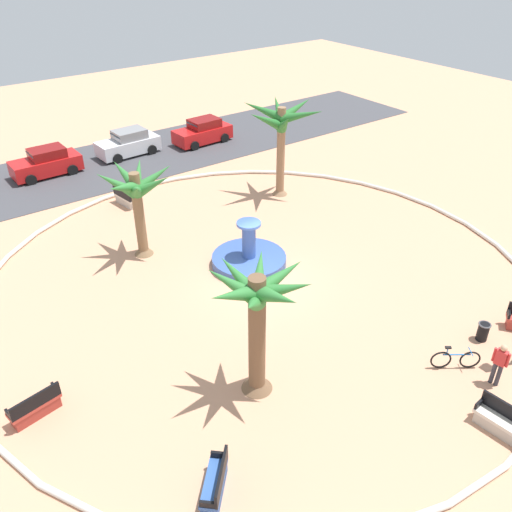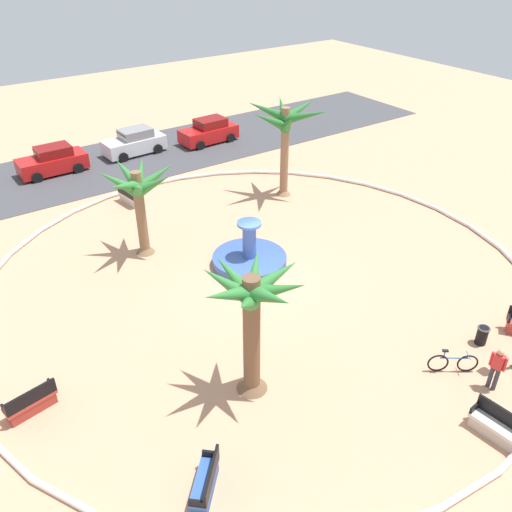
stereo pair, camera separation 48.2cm
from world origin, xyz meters
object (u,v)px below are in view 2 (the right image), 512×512
object	(u,v)px
palm_tree_by_curb	(252,307)
bench_east	(496,428)
person_cyclist_helmet	(497,367)
fountain	(249,259)
bench_southeast	(31,403)
bench_southwest	(130,198)
trash_bin	(482,335)
parked_car_leftmost	(53,161)
palm_tree_mid_plaza	(285,127)
parked_car_third	(209,132)
palm_tree_near_fountain	(138,191)
bicycle_red_frame	(453,363)
parked_car_second	(134,143)
bench_north	(206,484)

from	to	relation	value
palm_tree_by_curb	bench_east	world-z (taller)	palm_tree_by_curb
person_cyclist_helmet	fountain	bearing A→B (deg)	101.96
bench_southeast	person_cyclist_helmet	xyz separation A→B (m)	(12.63, -7.61, 0.59)
bench_southeast	bench_southwest	xyz separation A→B (m)	(8.50, 11.95, 0.00)
trash_bin	parked_car_leftmost	xyz separation A→B (m)	(-7.82, 24.56, 0.39)
palm_tree_mid_plaza	parked_car_third	size ratio (longest dim) A/B	1.28
palm_tree_near_fountain	bench_southwest	xyz separation A→B (m)	(1.50, 5.16, -2.75)
bench_southwest	palm_tree_by_curb	bearing A→B (deg)	-98.73
palm_tree_by_curb	parked_car_third	distance (m)	23.60
palm_tree_by_curb	bench_southwest	distance (m)	15.53
fountain	parked_car_leftmost	world-z (taller)	fountain
palm_tree_mid_plaza	parked_car_third	distance (m)	10.13
palm_tree_by_curb	bicycle_red_frame	bearing A→B (deg)	-28.42
trash_bin	parked_car_second	size ratio (longest dim) A/B	0.18
bench_north	bench_southeast	xyz separation A→B (m)	(-3.01, 5.54, 0.00)
trash_bin	parked_car_third	distance (m)	23.93
fountain	bicycle_red_frame	xyz separation A→B (m)	(1.84, -9.49, 0.07)
bicycle_red_frame	person_cyclist_helmet	xyz separation A→B (m)	(0.43, -1.25, 0.55)
bicycle_red_frame	parked_car_second	bearing A→B (deg)	90.82
palm_tree_by_curb	palm_tree_mid_plaza	world-z (taller)	palm_tree_mid_plaza
palm_tree_by_curb	bench_southeast	size ratio (longest dim) A/B	2.80
bench_north	bench_southeast	distance (m)	6.31
trash_bin	parked_car_second	distance (m)	24.83
bench_southwest	bench_southeast	bearing A→B (deg)	-125.44
bench_east	fountain	bearing A→B (deg)	93.09
parked_car_third	trash_bin	bearing A→B (deg)	-96.46
fountain	bench_southwest	distance (m)	9.02
person_cyclist_helmet	trash_bin	bearing A→B (deg)	43.69
bicycle_red_frame	parked_car_leftmost	xyz separation A→B (m)	(-5.76, 24.87, 0.40)
fountain	palm_tree_mid_plaza	distance (m)	8.41
fountain	parked_car_second	world-z (taller)	fountain
bench_north	parked_car_leftmost	distance (m)	24.30
fountain	palm_tree_near_fountain	xyz separation A→B (m)	(-3.36, 3.66, 2.79)
bench_southwest	bicycle_red_frame	distance (m)	18.68
bench_east	bench_southwest	world-z (taller)	same
parked_car_third	bicycle_red_frame	bearing A→B (deg)	-101.16
bench_north	trash_bin	distance (m)	11.26
bench_southwest	parked_car_third	size ratio (longest dim) A/B	0.41
bench_southwest	bicycle_red_frame	bearing A→B (deg)	-78.58
parked_car_leftmost	fountain	bearing A→B (deg)	-75.73
palm_tree_near_fountain	parked_car_second	xyz separation A→B (m)	(4.84, 11.87, -2.32)
fountain	palm_tree_mid_plaza	world-z (taller)	palm_tree_mid_plaza
person_cyclist_helmet	parked_car_leftmost	bearing A→B (deg)	103.32
bench_southeast	parked_car_second	bearing A→B (deg)	57.60
palm_tree_by_curb	bench_southeast	xyz separation A→B (m)	(-6.19, 3.11, -2.99)
palm_tree_near_fountain	palm_tree_mid_plaza	xyz separation A→B (m)	(9.09, 1.34, 0.79)
bench_north	bicycle_red_frame	bearing A→B (deg)	-5.12
fountain	palm_tree_by_curb	xyz separation A→B (m)	(-4.17, -6.24, 3.02)
palm_tree_by_curb	person_cyclist_helmet	bearing A→B (deg)	-34.93
person_cyclist_helmet	parked_car_third	bearing A→B (deg)	80.32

